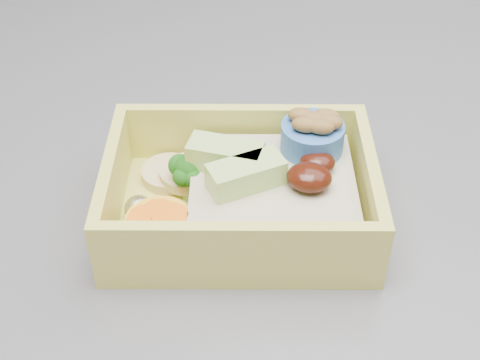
# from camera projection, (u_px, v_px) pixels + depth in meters

# --- Properties ---
(bento_box) EXTENTS (0.20, 0.16, 0.07)m
(bento_box) POSITION_uv_depth(u_px,v_px,m) (248.00, 191.00, 0.46)
(bento_box) COLOR #D3CF57
(bento_box) RESTS_ON island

